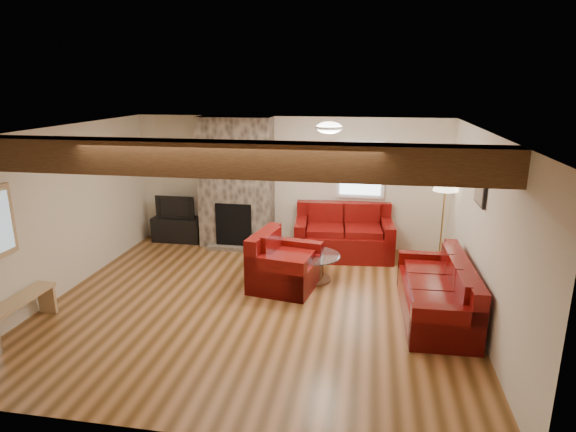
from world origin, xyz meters
name	(u,v)px	position (x,y,z in m)	size (l,w,h in m)	color
room	(257,221)	(0.00, 0.00, 1.25)	(8.00, 8.00, 8.00)	brown
oak_beam	(228,159)	(0.00, -1.25, 2.31)	(6.00, 0.36, 0.38)	#372110
chimney_breast	(236,185)	(-1.00, 2.49, 1.22)	(1.40, 0.67, 2.50)	#3A342C
back_window	(361,169)	(1.35, 2.71, 1.55)	(0.90, 0.08, 1.10)	silver
ceiling_dome	(329,130)	(0.90, 0.90, 2.44)	(0.40, 0.40, 0.18)	white
artwork_back	(297,160)	(0.15, 2.71, 1.70)	(0.42, 0.06, 0.52)	black
artwork_right	(480,189)	(2.96, 0.30, 1.75)	(0.06, 0.55, 0.42)	black
sofa_three	(436,289)	(2.48, 0.07, 0.40)	(2.05, 0.86, 0.79)	#4A0509
loveseat	(344,232)	(1.09, 2.23, 0.47)	(1.76, 1.01, 0.94)	#4A0509
armchair_red	(286,260)	(0.29, 0.69, 0.43)	(1.07, 0.94, 0.87)	#4A0509
coffee_table	(313,267)	(0.67, 1.00, 0.22)	(0.89, 0.89, 0.46)	#442616
tv_cabinet	(178,229)	(-2.26, 2.53, 0.25)	(0.99, 0.40, 0.49)	black
television	(176,206)	(-2.26, 2.53, 0.72)	(0.79, 0.10, 0.46)	black
floor_lamp	(445,188)	(2.80, 2.12, 1.38)	(0.41, 0.41, 1.61)	tan
pine_bench	(20,316)	(-2.83, -1.31, 0.22)	(0.28, 1.18, 0.44)	#A68557
coal_bucket	(259,244)	(-0.48, 2.11, 0.17)	(0.36, 0.36, 0.34)	slate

